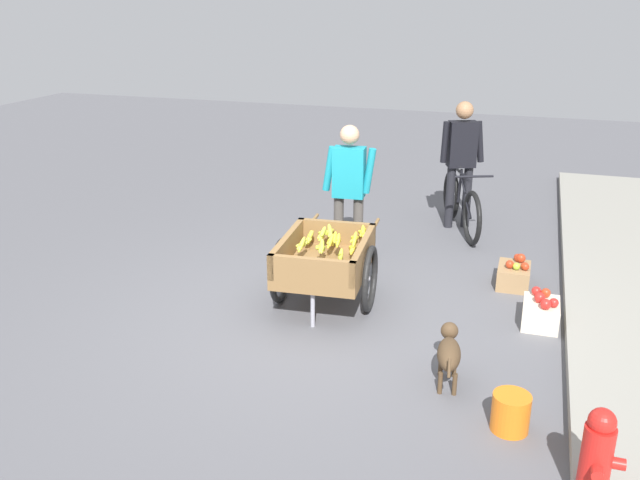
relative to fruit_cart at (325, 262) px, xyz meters
The scene contains 10 objects.
ground_plane 0.58m from the fruit_cart, ahead, with size 24.00×24.00×0.00m, color #56565B.
fruit_cart is the anchor object (origin of this frame).
vendor_person 1.23m from the fruit_cart, behind, with size 0.22×0.59×1.56m.
bicycle 2.78m from the fruit_cart, 159.17° to the left, with size 1.56×0.72×0.85m.
cyclist_person 2.94m from the fruit_cart, 161.20° to the left, with size 0.31×0.53×1.62m.
dog 1.71m from the fruit_cart, 51.46° to the left, with size 0.67×0.24×0.40m.
fire_hydrant 3.19m from the fruit_cart, 46.91° to the left, with size 0.25×0.25×0.67m.
plastic_bucket 2.41m from the fruit_cart, 49.83° to the left, with size 0.27×0.27×0.28m, color orange.
apple_crate 2.04m from the fruit_cart, 95.19° to the left, with size 0.44×0.32×0.32m.
mixed_fruit_crate 2.03m from the fruit_cart, 120.31° to the left, with size 0.44×0.32×0.32m.
Camera 1 is at (5.39, 1.76, 2.88)m, focal length 38.12 mm.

